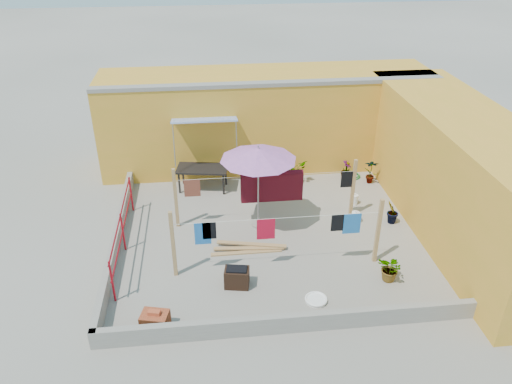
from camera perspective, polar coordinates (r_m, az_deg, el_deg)
ground at (r=13.74m, az=1.54°, el=-5.04°), size 80.00×80.00×0.00m
wall_back at (r=17.20m, az=1.14°, el=8.36°), size 11.00×3.27×3.21m
wall_right at (r=14.51m, az=22.43°, el=1.87°), size 2.40×9.00×3.20m
parapet_front at (r=10.85m, az=4.19°, el=-14.69°), size 8.30×0.16×0.44m
parapet_left at (r=13.73m, az=-15.64°, el=-5.17°), size 0.16×7.30×0.44m
red_railing at (r=13.26m, az=-15.06°, el=-3.83°), size 0.05×4.20×1.10m
clothesline_rig at (r=13.63m, az=1.79°, el=-0.05°), size 5.09×2.35×1.80m
patio_umbrella at (r=13.10m, az=0.27°, el=4.30°), size 2.47×2.47×2.46m
outdoor_table at (r=15.81m, az=-6.15°, el=2.53°), size 1.70×1.05×0.75m
brick_stack at (r=11.07m, az=-11.45°, el=-14.27°), size 0.65×0.54×0.50m
lumber_pile at (r=13.16m, az=-0.81°, el=-6.44°), size 2.00×0.58×0.12m
brazier at (r=11.91m, az=-2.20°, el=-9.71°), size 0.63×0.48×0.52m
white_basin at (r=11.70m, az=6.88°, el=-12.10°), size 0.52×0.52×0.09m
water_jug_a at (r=15.41m, az=11.16°, el=-0.83°), size 0.22×0.22×0.35m
water_jug_b at (r=14.51m, az=11.31°, el=-2.86°), size 0.24×0.24×0.37m
green_hose at (r=17.07m, az=10.92°, el=1.86°), size 0.56×0.56×0.08m
plant_back_a at (r=16.28m, az=4.41°, el=2.38°), size 0.93×0.89×0.81m
plant_back_b at (r=16.71m, az=10.28°, el=2.45°), size 0.49×0.49×0.67m
plant_right_a at (r=16.63m, az=13.00°, el=2.35°), size 0.51×0.42×0.84m
plant_right_b at (r=14.60m, az=15.31°, el=-2.25°), size 0.50×0.51×0.73m
plant_right_c at (r=12.43m, az=15.18°, el=-8.50°), size 0.76×0.79×0.67m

